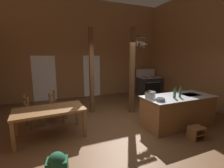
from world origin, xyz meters
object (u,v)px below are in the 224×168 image
at_px(step_stool, 197,132).
at_px(ladderback_chair_near_window, 57,107).
at_px(ladderback_chair_by_post, 32,112).
at_px(kitchen_island, 177,111).
at_px(stockpot_on_counter, 150,95).
at_px(bottle_tall_on_counter, 175,94).
at_px(bottle_short_on_counter, 180,93).
at_px(stove_range, 149,85).
at_px(dining_table, 50,112).
at_px(mixing_bowl_on_counter, 161,100).

relative_size(step_stool, ladderback_chair_near_window, 0.39).
distance_m(ladderback_chair_near_window, ladderback_chair_by_post, 0.71).
distance_m(kitchen_island, stockpot_on_counter, 1.07).
height_order(bottle_tall_on_counter, bottle_short_on_counter, bottle_short_on_counter).
bearing_deg(stove_range, step_stool, -110.53).
distance_m(dining_table, bottle_tall_on_counter, 3.38).
height_order(dining_table, bottle_tall_on_counter, bottle_tall_on_counter).
bearing_deg(stove_range, ladderback_chair_near_window, -158.63).
height_order(kitchen_island, mixing_bowl_on_counter, mixing_bowl_on_counter).
xyz_separation_m(dining_table, mixing_bowl_on_counter, (2.69, -0.94, 0.28)).
bearing_deg(ladderback_chair_by_post, ladderback_chair_near_window, 12.35).
bearing_deg(bottle_short_on_counter, ladderback_chair_by_post, 157.18).
xyz_separation_m(stove_range, stockpot_on_counter, (-2.41, -3.44, 0.50)).
bearing_deg(bottle_tall_on_counter, ladderback_chair_by_post, 155.86).
bearing_deg(dining_table, ladderback_chair_by_post, 119.45).
relative_size(dining_table, mixing_bowl_on_counter, 7.52).
bearing_deg(stockpot_on_counter, step_stool, -50.87).
height_order(mixing_bowl_on_counter, bottle_short_on_counter, bottle_short_on_counter).
bearing_deg(bottle_tall_on_counter, dining_table, 165.44).
distance_m(ladderback_chair_by_post, mixing_bowl_on_counter, 3.65).
distance_m(stockpot_on_counter, bottle_tall_on_counter, 0.68).
bearing_deg(ladderback_chair_near_window, kitchen_island, -27.02).
relative_size(kitchen_island, ladderback_chair_near_window, 2.28).
relative_size(step_stool, stockpot_on_counter, 1.03).
xyz_separation_m(kitchen_island, mixing_bowl_on_counter, (-0.84, -0.22, 0.49)).
distance_m(ladderback_chair_near_window, stockpot_on_counter, 2.91).
height_order(step_stool, mixing_bowl_on_counter, mixing_bowl_on_counter).
bearing_deg(step_stool, bottle_tall_on_counter, 101.02).
bearing_deg(dining_table, stockpot_on_counter, -12.71).
xyz_separation_m(ladderback_chair_by_post, mixing_bowl_on_counter, (3.16, -1.76, 0.48)).
bearing_deg(bottle_tall_on_counter, bottle_short_on_counter, 3.45).
xyz_separation_m(dining_table, stockpot_on_counter, (2.62, -0.59, 0.33)).
xyz_separation_m(step_stool, bottle_tall_on_counter, (-0.13, 0.69, 0.84)).
bearing_deg(ladderback_chair_near_window, bottle_tall_on_counter, -30.96).
relative_size(stove_range, stockpot_on_counter, 3.62).
distance_m(ladderback_chair_by_post, stockpot_on_counter, 3.43).
distance_m(ladderback_chair_by_post, bottle_tall_on_counter, 4.11).
relative_size(ladderback_chair_by_post, bottle_tall_on_counter, 3.08).
height_order(stove_range, dining_table, stove_range).
bearing_deg(stockpot_on_counter, ladderback_chair_near_window, 146.89).
distance_m(step_stool, ladderback_chair_by_post, 4.52).
xyz_separation_m(stove_range, bottle_tall_on_counter, (-1.77, -3.69, 0.53)).
bearing_deg(kitchen_island, stove_range, 67.30).
relative_size(step_stool, bottle_short_on_counter, 1.16).
bearing_deg(stockpot_on_counter, mixing_bowl_on_counter, -78.20).
relative_size(dining_table, ladderback_chair_near_window, 1.84).
relative_size(ladderback_chair_near_window, mixing_bowl_on_counter, 4.07).
bearing_deg(ladderback_chair_by_post, stove_range, 20.29).
distance_m(dining_table, mixing_bowl_on_counter, 2.87).
height_order(ladderback_chair_by_post, stockpot_on_counter, stockpot_on_counter).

